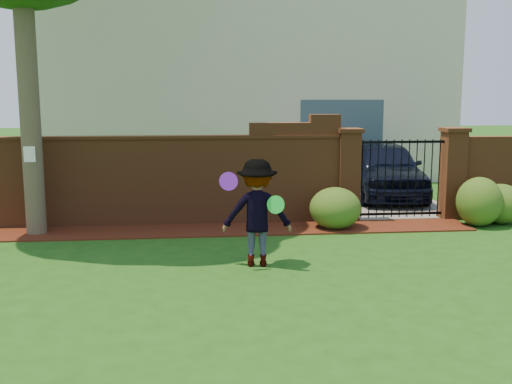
{
  "coord_description": "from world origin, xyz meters",
  "views": [
    {
      "loc": [
        -0.68,
        -7.74,
        2.55
      ],
      "look_at": [
        0.26,
        1.4,
        1.05
      ],
      "focal_mm": 42.05,
      "sensor_mm": 36.0,
      "label": 1
    }
  ],
  "objects": [
    {
      "name": "frisbee_green",
      "position": [
        0.47,
        0.67,
        0.98
      ],
      "size": [
        0.26,
        0.18,
        0.27
      ],
      "primitive_type": "cylinder",
      "rotation": [
        1.43,
        0.0,
        -0.5
      ],
      "color": "green",
      "rests_on": "man"
    },
    {
      "name": "pillar_left",
      "position": [
        2.4,
        4.0,
        0.96
      ],
      "size": [
        0.5,
        0.5,
        1.88
      ],
      "color": "brown",
      "rests_on": "ground"
    },
    {
      "name": "shrub_left",
      "position": [
        1.97,
        3.26,
        0.4
      ],
      "size": [
        0.98,
        0.98,
        0.81
      ],
      "primitive_type": "ellipsoid",
      "color": "#265018",
      "rests_on": "ground"
    },
    {
      "name": "pillar_right",
      "position": [
        4.6,
        4.0,
        0.96
      ],
      "size": [
        0.5,
        0.5,
        1.88
      ],
      "color": "brown",
      "rests_on": "ground"
    },
    {
      "name": "car",
      "position": [
        4.0,
        6.51,
        0.71
      ],
      "size": [
        2.12,
        4.3,
        1.41
      ],
      "primitive_type": "imported",
      "rotation": [
        0.0,
        0.0,
        -0.11
      ],
      "color": "black",
      "rests_on": "ground"
    },
    {
      "name": "house",
      "position": [
        1.0,
        12.0,
        3.16
      ],
      "size": [
        12.4,
        6.4,
        6.3
      ],
      "color": "beige",
      "rests_on": "ground"
    },
    {
      "name": "man",
      "position": [
        0.23,
        0.95,
        0.8
      ],
      "size": [
        1.09,
        0.69,
        1.61
      ],
      "primitive_type": "imported",
      "rotation": [
        0.0,
        0.0,
        3.05
      ],
      "color": "gray",
      "rests_on": "ground"
    },
    {
      "name": "brick_wall",
      "position": [
        -2.01,
        4.0,
        0.93
      ],
      "size": [
        8.7,
        0.31,
        2.16
      ],
      "color": "brown",
      "rests_on": "ground"
    },
    {
      "name": "ground",
      "position": [
        0.0,
        0.0,
        -0.01
      ],
      "size": [
        80.0,
        80.0,
        0.01
      ],
      "primitive_type": "cube",
      "color": "#1C4A12",
      "rests_on": "ground"
    },
    {
      "name": "iron_gate",
      "position": [
        3.5,
        4.0,
        0.85
      ],
      "size": [
        1.78,
        0.03,
        1.6
      ],
      "color": "black",
      "rests_on": "ground"
    },
    {
      "name": "driveway",
      "position": [
        3.5,
        8.0,
        0.01
      ],
      "size": [
        3.2,
        8.0,
        0.01
      ],
      "primitive_type": "cube",
      "color": "slate",
      "rests_on": "ground"
    },
    {
      "name": "shrub_middle",
      "position": [
        4.83,
        3.23,
        0.48
      ],
      "size": [
        0.88,
        0.88,
        0.97
      ],
      "primitive_type": "ellipsoid",
      "color": "#265018",
      "rests_on": "ground"
    },
    {
      "name": "shrub_right",
      "position": [
        5.37,
        3.42,
        0.4
      ],
      "size": [
        0.9,
        0.9,
        0.8
      ],
      "primitive_type": "ellipsoid",
      "color": "#265018",
      "rests_on": "ground"
    },
    {
      "name": "frisbee_purple",
      "position": [
        -0.2,
        0.74,
        1.32
      ],
      "size": [
        0.28,
        0.11,
        0.27
      ],
      "primitive_type": "cylinder",
      "rotation": [
        1.36,
        0.0,
        0.13
      ],
      "color": "purple",
      "rests_on": "man"
    },
    {
      "name": "paper_notice",
      "position": [
        -3.6,
        3.21,
        1.5
      ],
      "size": [
        0.2,
        0.01,
        0.28
      ],
      "primitive_type": "cube",
      "color": "white",
      "rests_on": "tree"
    },
    {
      "name": "mulch_bed",
      "position": [
        -0.95,
        3.34,
        0.01
      ],
      "size": [
        11.1,
        1.08,
        0.03
      ],
      "primitive_type": "cube",
      "color": "#3D150B",
      "rests_on": "ground"
    }
  ]
}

